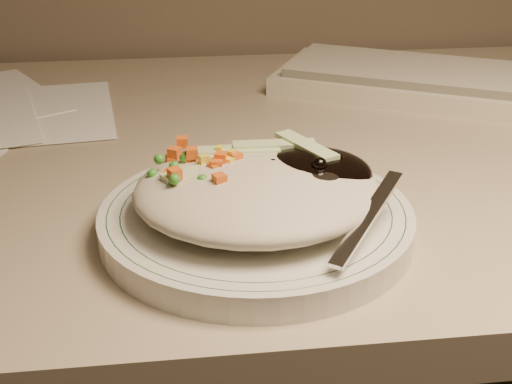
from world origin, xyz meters
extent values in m
cube|color=gray|center=(0.00, 1.38, 0.72)|extent=(1.40, 0.70, 0.04)
cylinder|color=silver|center=(-0.05, 1.18, 0.75)|extent=(0.25, 0.25, 0.02)
torus|color=#144723|center=(-0.05, 1.18, 0.76)|extent=(0.24, 0.24, 0.00)
torus|color=#144723|center=(-0.05, 1.18, 0.76)|extent=(0.22, 0.22, 0.00)
ellipsoid|color=#BAB097|center=(-0.05, 1.18, 0.78)|extent=(0.19, 0.18, 0.04)
ellipsoid|color=black|center=(-0.01, 1.19, 0.79)|extent=(0.10, 0.09, 0.03)
ellipsoid|color=orange|center=(-0.10, 1.20, 0.78)|extent=(0.08, 0.08, 0.02)
sphere|color=black|center=(-0.04, 1.19, 0.79)|extent=(0.01, 0.01, 0.01)
sphere|color=black|center=(-0.01, 1.20, 0.79)|extent=(0.01, 0.01, 0.01)
sphere|color=black|center=(0.02, 1.19, 0.80)|extent=(0.01, 0.01, 0.01)
sphere|color=black|center=(0.01, 1.20, 0.79)|extent=(0.01, 0.01, 0.01)
sphere|color=black|center=(0.00, 1.17, 0.80)|extent=(0.01, 0.01, 0.01)
sphere|color=black|center=(-0.01, 1.19, 0.79)|extent=(0.01, 0.01, 0.01)
sphere|color=black|center=(0.00, 1.20, 0.79)|extent=(0.01, 0.01, 0.01)
cube|color=#E15919|center=(-0.10, 1.20, 0.80)|extent=(0.01, 0.01, 0.01)
cube|color=#E15919|center=(-0.08, 1.18, 0.79)|extent=(0.01, 0.01, 0.01)
cube|color=#E15919|center=(-0.11, 1.22, 0.80)|extent=(0.01, 0.01, 0.01)
cube|color=#E15919|center=(-0.08, 1.19, 0.80)|extent=(0.01, 0.01, 0.01)
cube|color=#E15919|center=(-0.08, 1.19, 0.80)|extent=(0.01, 0.01, 0.01)
cube|color=#E15919|center=(-0.11, 1.22, 0.79)|extent=(0.01, 0.01, 0.01)
cube|color=#E15919|center=(-0.10, 1.20, 0.80)|extent=(0.01, 0.01, 0.01)
cube|color=#E15919|center=(-0.08, 1.18, 0.80)|extent=(0.01, 0.01, 0.01)
cube|color=#E15919|center=(-0.07, 1.20, 0.80)|extent=(0.01, 0.01, 0.01)
cube|color=#E15919|center=(-0.11, 1.23, 0.80)|extent=(0.01, 0.01, 0.01)
cube|color=#E15919|center=(-0.11, 1.17, 0.80)|extent=(0.01, 0.01, 0.01)
cube|color=#E15919|center=(-0.08, 1.16, 0.80)|extent=(0.01, 0.01, 0.01)
cube|color=#E15919|center=(-0.12, 1.18, 0.79)|extent=(0.01, 0.01, 0.01)
cube|color=#E15919|center=(-0.11, 1.22, 0.79)|extent=(0.01, 0.01, 0.01)
sphere|color=#388C28|center=(-0.08, 1.19, 0.80)|extent=(0.01, 0.01, 0.01)
sphere|color=#388C28|center=(-0.11, 1.16, 0.80)|extent=(0.01, 0.01, 0.01)
sphere|color=#388C28|center=(-0.11, 1.20, 0.80)|extent=(0.01, 0.01, 0.01)
sphere|color=#388C28|center=(-0.12, 1.20, 0.80)|extent=(0.01, 0.01, 0.01)
sphere|color=#388C28|center=(-0.08, 1.20, 0.79)|extent=(0.01, 0.01, 0.01)
sphere|color=#388C28|center=(-0.08, 1.17, 0.79)|extent=(0.01, 0.01, 0.01)
sphere|color=#388C28|center=(-0.10, 1.19, 0.79)|extent=(0.01, 0.01, 0.01)
sphere|color=#388C28|center=(-0.10, 1.17, 0.79)|extent=(0.01, 0.01, 0.01)
sphere|color=#388C28|center=(-0.13, 1.19, 0.79)|extent=(0.01, 0.01, 0.01)
sphere|color=#388C28|center=(-0.10, 1.21, 0.80)|extent=(0.01, 0.01, 0.01)
sphere|color=#388C28|center=(-0.10, 1.20, 0.80)|extent=(0.01, 0.01, 0.01)
sphere|color=#388C28|center=(-0.11, 1.18, 0.79)|extent=(0.01, 0.01, 0.01)
sphere|color=#388C28|center=(-0.09, 1.17, 0.80)|extent=(0.01, 0.01, 0.01)
sphere|color=#388C28|center=(-0.06, 1.22, 0.79)|extent=(0.01, 0.01, 0.01)
cube|color=yellow|center=(-0.09, 1.20, 0.79)|extent=(0.01, 0.01, 0.01)
cube|color=yellow|center=(-0.07, 1.19, 0.80)|extent=(0.01, 0.01, 0.01)
cube|color=yellow|center=(-0.10, 1.20, 0.79)|extent=(0.01, 0.01, 0.01)
cube|color=yellow|center=(-0.09, 1.19, 0.80)|extent=(0.01, 0.01, 0.01)
cube|color=yellow|center=(-0.10, 1.19, 0.79)|extent=(0.01, 0.01, 0.01)
cube|color=yellow|center=(-0.07, 1.20, 0.80)|extent=(0.01, 0.01, 0.01)
cube|color=yellow|center=(-0.08, 1.22, 0.80)|extent=(0.01, 0.01, 0.01)
cube|color=yellow|center=(-0.09, 1.19, 0.79)|extent=(0.01, 0.01, 0.01)
cube|color=#B2D18C|center=(-0.06, 1.22, 0.80)|extent=(0.07, 0.02, 0.00)
cube|color=#B2D18C|center=(-0.03, 1.22, 0.80)|extent=(0.07, 0.02, 0.00)
cube|color=#B2D18C|center=(-0.09, 1.19, 0.80)|extent=(0.07, 0.04, 0.00)
cube|color=#B2D18C|center=(-0.01, 1.21, 0.80)|extent=(0.04, 0.07, 0.00)
cube|color=#B2D18C|center=(-0.05, 1.17, 0.79)|extent=(0.07, 0.03, 0.00)
ellipsoid|color=silver|center=(0.00, 1.17, 0.79)|extent=(0.06, 0.06, 0.01)
cube|color=silver|center=(0.02, 1.12, 0.78)|extent=(0.08, 0.10, 0.03)
cube|color=beige|center=(0.25, 1.50, 0.75)|extent=(0.49, 0.36, 0.02)
cube|color=beige|center=(0.25, 1.50, 0.77)|extent=(0.45, 0.32, 0.01)
camera|label=1|loc=(-0.11, 0.68, 1.02)|focal=50.00mm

